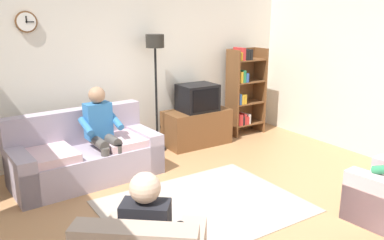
% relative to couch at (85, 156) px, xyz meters
% --- Properties ---
extents(ground_plane, '(12.00, 12.00, 0.00)m').
position_rel_couch_xyz_m(ground_plane, '(1.15, -1.86, -0.31)').
color(ground_plane, '#B27F51').
extents(back_wall_assembly, '(6.20, 0.17, 2.70)m').
position_rel_couch_xyz_m(back_wall_assembly, '(1.15, 0.80, 1.04)').
color(back_wall_assembly, silver).
rests_on(back_wall_assembly, ground_plane).
extents(couch, '(1.95, 0.99, 0.90)m').
position_rel_couch_xyz_m(couch, '(0.00, 0.00, 0.00)').
color(couch, '#A899A8').
rests_on(couch, ground_plane).
extents(tv_stand, '(1.10, 0.56, 0.59)m').
position_rel_couch_xyz_m(tv_stand, '(2.04, 0.39, -0.02)').
color(tv_stand, brown).
rests_on(tv_stand, ground_plane).
extents(tv, '(0.60, 0.49, 0.44)m').
position_rel_couch_xyz_m(tv, '(2.04, 0.37, 0.50)').
color(tv, black).
rests_on(tv, tv_stand).
extents(bookshelf, '(0.68, 0.36, 1.58)m').
position_rel_couch_xyz_m(bookshelf, '(3.10, 0.46, 0.50)').
color(bookshelf, brown).
rests_on(bookshelf, ground_plane).
extents(floor_lamp, '(0.28, 0.28, 1.85)m').
position_rel_couch_xyz_m(floor_lamp, '(1.34, 0.49, 1.14)').
color(floor_lamp, black).
rests_on(floor_lamp, ground_plane).
extents(area_rug, '(2.20, 1.70, 0.01)m').
position_rel_couch_xyz_m(area_rug, '(0.87, -1.53, -0.31)').
color(area_rug, '#AD9E8E').
rests_on(area_rug, ground_plane).
extents(person_on_couch, '(0.53, 0.55, 1.24)m').
position_rel_couch_xyz_m(person_on_couch, '(0.21, -0.11, 0.39)').
color(person_on_couch, '#3372B2').
rests_on(person_on_couch, ground_plane).
extents(person_in_left_armchair, '(0.63, 0.64, 1.12)m').
position_rel_couch_xyz_m(person_in_left_armchair, '(-0.36, -2.60, 0.29)').
color(person_in_left_armchair, black).
rests_on(person_in_left_armchair, ground_plane).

